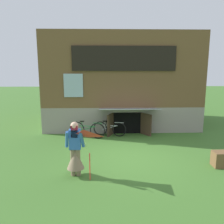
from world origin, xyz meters
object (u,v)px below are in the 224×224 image
Objects in this scene: bicycle_green at (87,130)px; wooden_crate at (221,159)px; kite at (84,141)px; person at (75,153)px; bicycle_silver at (110,129)px.

bicycle_green is 5.74m from wooden_crate.
kite is at bearing -167.23° from wooden_crate.
person reaches higher than kite.
kite is (0.31, -0.50, 0.53)m from person.
person is 4.30m from bicycle_silver.
bicycle_silver is 5.11m from wooden_crate.
person is 1.15× the size of kite.
kite is 2.87× the size of wooden_crate.
person is 3.88m from bicycle_green.
bicycle_silver is at bearing 50.09° from person.
kite reaches higher than bicycle_silver.
bicycle_green reaches higher than bicycle_silver.
kite is at bearing -70.45° from bicycle_green.
person is at bearing -173.93° from wooden_crate.
person is at bearing -90.42° from bicycle_silver.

